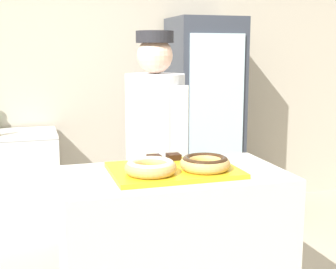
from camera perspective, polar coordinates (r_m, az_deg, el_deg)
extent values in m
cube|color=#BCB29E|center=(4.40, -7.69, 7.61)|extent=(8.00, 0.06, 2.70)
cube|color=beige|center=(2.56, 0.67, -14.80)|extent=(1.14, 0.64, 0.93)
cube|color=yellow|center=(2.39, 0.69, -4.37)|extent=(0.64, 0.46, 0.02)
torus|color=tan|center=(2.27, -2.13, -4.07)|extent=(0.26, 0.26, 0.06)
torus|color=beige|center=(2.27, -2.13, -3.65)|extent=(0.23, 0.23, 0.04)
torus|color=tan|center=(2.36, 4.54, -3.56)|extent=(0.26, 0.26, 0.06)
torus|color=#331E0F|center=(2.35, 4.55, -3.17)|extent=(0.23, 0.23, 0.04)
cube|color=black|center=(2.54, -1.68, -2.88)|extent=(0.07, 0.07, 0.03)
cube|color=black|center=(2.57, 0.68, -2.72)|extent=(0.07, 0.07, 0.03)
cylinder|color=#4C4C51|center=(3.09, -1.51, -11.55)|extent=(0.26, 0.26, 0.80)
cylinder|color=silver|center=(2.90, -1.58, 1.45)|extent=(0.37, 0.37, 0.60)
cube|color=silver|center=(2.83, -0.64, -6.92)|extent=(0.31, 0.02, 1.27)
sphere|color=beige|center=(2.86, -1.62, 9.58)|extent=(0.22, 0.22, 0.22)
cylinder|color=#232328|center=(2.87, -1.63, 11.81)|extent=(0.23, 0.23, 0.07)
cube|color=#333842|center=(4.32, 4.39, 1.84)|extent=(0.60, 0.58, 1.83)
cube|color=silver|center=(4.04, 5.93, 1.74)|extent=(0.49, 0.02, 1.46)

